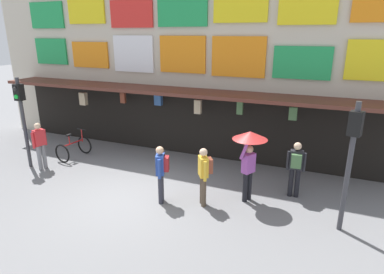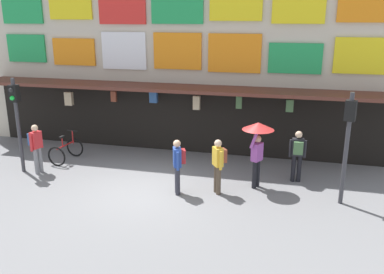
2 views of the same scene
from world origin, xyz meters
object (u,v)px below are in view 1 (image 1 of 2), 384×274
Objects in this scene: traffic_light_far at (352,147)px; pedestrian_in_purple at (161,170)px; pedestrian_in_yellow at (204,172)px; pedestrian_in_green at (39,142)px; pedestrian_with_umbrella at (249,147)px; bicycle_parked at (74,148)px; traffic_light_near at (21,108)px; pedestrian_in_black at (296,166)px.

traffic_light_far reaches higher than pedestrian_in_purple.
traffic_light_far is 3.71m from pedestrian_in_yellow.
pedestrian_in_green is 1.00× the size of pedestrian_in_yellow.
pedestrian_with_umbrella reaches higher than pedestrian_in_green.
bicycle_parked is 0.73× the size of pedestrian_in_green.
pedestrian_with_umbrella is at bearing 33.71° from pedestrian_in_yellow.
traffic_light_near is 2.34m from bicycle_parked.
pedestrian_in_yellow is at bearing -1.28° from traffic_light_near.
bicycle_parked is at bearing 54.45° from traffic_light_near.
pedestrian_in_yellow is (6.79, -0.15, -1.16)m from traffic_light_near.
pedestrian_in_black is 8.57m from pedestrian_in_green.
pedestrian_in_green is (-0.33, -1.25, 0.59)m from bicycle_parked.
bicycle_parked is (0.91, 1.27, -1.75)m from traffic_light_near.
pedestrian_in_yellow is at bearing -147.18° from pedestrian_in_black.
pedestrian_in_black is at bearing 8.21° from traffic_light_near.
pedestrian_in_yellow is (1.15, 0.32, 0.00)m from pedestrian_in_purple.
traffic_light_near reaches higher than bicycle_parked.
pedestrian_with_umbrella is (1.06, 0.71, 0.66)m from pedestrian_in_yellow.
traffic_light_far is 2.62× the size of bicycle_parked.
bicycle_parked is 0.73× the size of pedestrian_in_yellow.
traffic_light_near is 1.90× the size of pedestrian_in_yellow.
pedestrian_in_purple is at bearing -20.21° from bicycle_parked.
pedestrian_in_purple is 1.00× the size of pedestrian_in_green.
pedestrian_in_green is at bearing -171.39° from pedestrian_in_black.
pedestrian_with_umbrella reaches higher than pedestrian_in_yellow.
traffic_light_near is at bearing -175.96° from pedestrian_with_umbrella.
traffic_light_near is 5.78m from pedestrian_in_purple.
traffic_light_near reaches higher than pedestrian_in_purple.
pedestrian_in_purple and pedestrian_in_yellow have the same top height.
pedestrian_in_yellow is 1.43m from pedestrian_with_umbrella.
pedestrian_in_yellow is 0.81× the size of pedestrian_with_umbrella.
pedestrian_with_umbrella is at bearing 4.04° from traffic_light_near.
bicycle_parked is (-9.40, 1.25, -1.75)m from traffic_light_far.
pedestrian_with_umbrella is (6.94, -0.72, 1.25)m from bicycle_parked.
pedestrian_in_yellow reaches higher than bicycle_parked.
traffic_light_far is at bearing -45.71° from pedestrian_in_black.
pedestrian_in_yellow is at bearing -1.61° from pedestrian_in_green.
pedestrian_in_green is 0.81× the size of pedestrian_with_umbrella.
pedestrian_in_green is (-9.73, 0.00, -1.16)m from traffic_light_far.
traffic_light_far is at bearing -7.58° from bicycle_parked.
pedestrian_in_purple is (-4.66, -0.49, -1.16)m from traffic_light_far.
pedestrian_with_umbrella is (2.20, 1.03, 0.66)m from pedestrian_in_purple.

